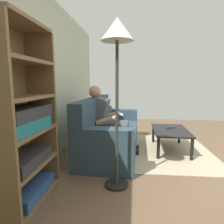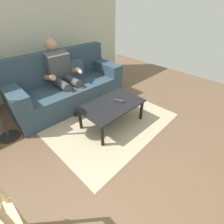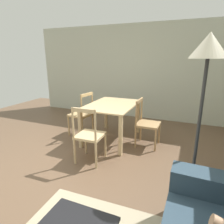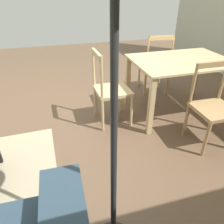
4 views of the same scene
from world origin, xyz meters
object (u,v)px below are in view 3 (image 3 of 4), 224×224
Objects in this scene: dining_chair_near_wall at (147,124)px; dining_chair_facing_couch at (89,136)px; dining_table at (112,110)px; floor_lamp at (207,64)px; dining_chair_by_doorway at (82,114)px.

dining_chair_near_wall is 0.96× the size of dining_chair_facing_couch.
floor_lamp reaches higher than dining_table.
floor_lamp is (1.38, 1.56, 0.96)m from dining_table.
dining_chair_by_doorway reaches higher than dining_chair_facing_couch.
floor_lamp reaches higher than dining_chair_near_wall.
dining_chair_facing_couch is (0.96, -0.72, 0.01)m from dining_chair_near_wall.
dining_chair_near_wall is 1.99m from floor_lamp.
dining_chair_by_doorway reaches higher than dining_table.
dining_table is at bearing -89.97° from dining_chair_near_wall.
dining_chair_facing_couch is 0.50× the size of floor_lamp.
dining_chair_facing_couch is at bearing 0.06° from dining_table.
dining_chair_by_doorway is 2.90m from floor_lamp.
dining_table is at bearing -131.48° from floor_lamp.
dining_chair_by_doorway is (-0.96, -0.72, 0.01)m from dining_chair_facing_couch.
dining_chair_by_doorway is at bearing -121.07° from floor_lamp.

